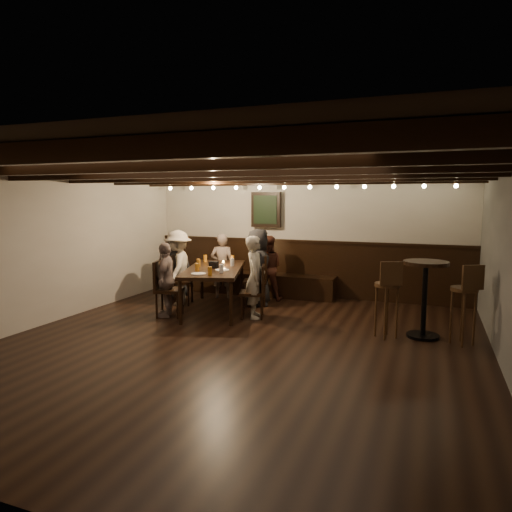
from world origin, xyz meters
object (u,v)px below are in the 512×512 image
at_px(person_right_near, 258,267).
at_px(person_bench_left, 176,267).
at_px(person_bench_centre, 222,266).
at_px(person_bench_right, 267,268).
at_px(chair_right_far, 253,302).
at_px(bar_stool_right, 463,315).
at_px(person_left_near, 178,267).
at_px(bar_stool_left, 386,309).
at_px(person_left_far, 166,280).
at_px(chair_left_near, 180,289).
at_px(dining_table, 214,271).
at_px(chair_left_far, 168,299).
at_px(chair_right_near, 256,290).
at_px(high_top_table, 425,288).
at_px(person_right_far, 255,277).

bearing_deg(person_right_near, person_bench_left, 74.74).
bearing_deg(person_bench_centre, person_bench_right, 170.54).
bearing_deg(chair_right_far, bar_stool_right, -113.06).
bearing_deg(person_left_near, person_bench_centre, 128.66).
height_order(chair_right_far, bar_stool_left, bar_stool_left).
distance_m(chair_right_far, person_left_near, 1.77).
bearing_deg(person_left_far, chair_left_near, 178.04).
xyz_separation_m(dining_table, person_left_near, (-0.85, 0.20, -0.01)).
distance_m(chair_left_far, chair_right_near, 1.70).
relative_size(person_bench_right, bar_stool_right, 1.13).
height_order(person_bench_right, person_left_near, person_left_near).
bearing_deg(person_left_near, bar_stool_left, 61.15).
bearing_deg(person_right_near, chair_right_near, 90.00).
height_order(chair_left_near, person_bench_left, person_bench_left).
height_order(chair_left_near, bar_stool_right, bar_stool_right).
bearing_deg(person_right_near, person_left_near, 90.00).
height_order(chair_right_near, person_bench_left, person_bench_left).
bearing_deg(person_left_near, chair_left_far, 1.91).
height_order(person_right_near, bar_stool_right, person_right_near).
bearing_deg(bar_stool_right, chair_left_near, 140.12).
distance_m(chair_right_near, bar_stool_left, 2.73).
xyz_separation_m(person_bench_centre, high_top_table, (3.82, -1.35, 0.08)).
height_order(person_bench_right, person_right_far, person_right_far).
bearing_deg(person_right_far, chair_right_near, 1.91).
bearing_deg(person_bench_centre, dining_table, 90.00).
bearing_deg(chair_left_far, person_bench_right, 129.81).
bearing_deg(person_right_near, bar_stool_right, -126.50).
bearing_deg(person_bench_centre, person_bench_left, 9.46).
relative_size(dining_table, chair_left_near, 2.45).
bearing_deg(chair_right_far, high_top_table, -110.75).
distance_m(chair_left_near, person_left_far, 0.97).
relative_size(person_left_near, high_top_table, 1.27).
xyz_separation_m(chair_right_near, person_bench_left, (-1.68, -0.06, 0.35)).
distance_m(person_bench_centre, person_bench_right, 0.91).
height_order(person_right_near, bar_stool_left, person_right_near).
bearing_deg(bar_stool_left, person_right_near, 131.20).
xyz_separation_m(person_bench_left, high_top_table, (4.63, -0.94, 0.09)).
bearing_deg(person_bench_centre, bar_stool_right, 143.04).
bearing_deg(bar_stool_left, chair_left_near, 146.48).
height_order(chair_right_far, person_left_near, person_left_near).
bearing_deg(person_bench_left, high_top_table, 150.86).
xyz_separation_m(person_left_near, bar_stool_right, (4.85, -0.71, -0.28)).
height_order(dining_table, chair_right_far, chair_right_far).
xyz_separation_m(chair_right_far, person_left_far, (-1.40, -0.45, 0.36)).
bearing_deg(chair_right_far, bar_stool_left, -116.79).
distance_m(person_right_near, person_right_far, 0.90).
distance_m(chair_left_far, person_right_near, 1.78).
height_order(person_bench_left, person_left_near, person_left_near).
xyz_separation_m(person_bench_left, person_right_near, (1.71, 0.07, 0.08)).
height_order(person_bench_left, person_bench_right, same).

